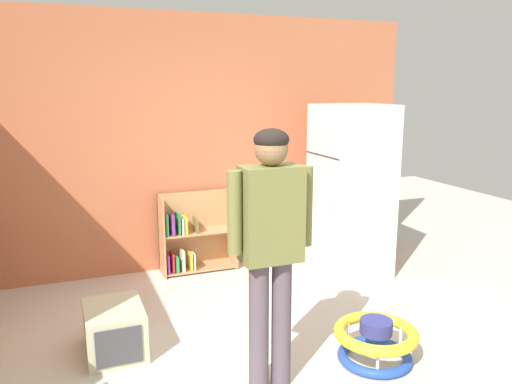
% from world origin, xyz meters
% --- Properties ---
extents(ground_plane, '(12.00, 12.00, 0.00)m').
position_xyz_m(ground_plane, '(0.00, 0.00, 0.00)').
color(ground_plane, beige).
rests_on(ground_plane, ground).
extents(back_wall, '(5.20, 0.06, 2.70)m').
position_xyz_m(back_wall, '(0.00, 2.33, 1.35)').
color(back_wall, '#C06944').
rests_on(back_wall, ground).
extents(refrigerator, '(0.73, 0.68, 1.78)m').
position_xyz_m(refrigerator, '(1.53, 1.47, 0.89)').
color(refrigerator, white).
rests_on(refrigerator, ground).
extents(bookshelf, '(0.80, 0.28, 0.85)m').
position_xyz_m(bookshelf, '(0.00, 2.15, 0.37)').
color(bookshelf, tan).
rests_on(bookshelf, ground).
extents(standing_person, '(0.57, 0.22, 1.72)m').
position_xyz_m(standing_person, '(-0.07, -0.14, 1.04)').
color(standing_person, '#594B57').
rests_on(standing_person, ground).
extents(baby_walker, '(0.60, 0.60, 0.32)m').
position_xyz_m(baby_walker, '(0.76, -0.14, 0.16)').
color(baby_walker, '#244CB5').
rests_on(baby_walker, ground).
extents(pet_carrier, '(0.42, 0.55, 0.36)m').
position_xyz_m(pet_carrier, '(-0.98, 0.68, 0.18)').
color(pet_carrier, beige).
rests_on(pet_carrier, ground).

